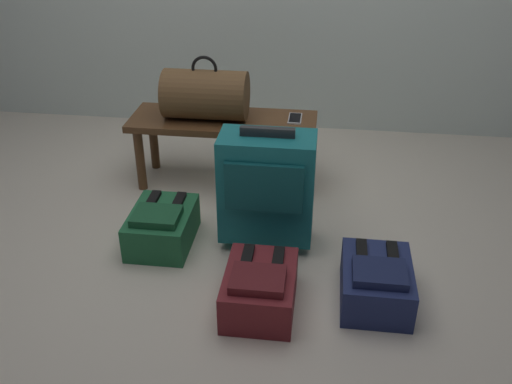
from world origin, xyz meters
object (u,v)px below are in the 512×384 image
backpack_navy (376,282)px  backpack_green (162,226)px  suitcase_upright_teal (267,187)px  duffel_bag_brown (206,94)px  bench (223,129)px  backpack_maroon (260,288)px  cell_phone (295,118)px

backpack_navy → backpack_green: same height
suitcase_upright_teal → backpack_green: suitcase_upright_teal is taller
suitcase_upright_teal → backpack_green: size_ratio=1.56×
duffel_bag_brown → suitcase_upright_teal: 0.72m
duffel_bag_brown → suitcase_upright_teal: (0.39, -0.56, -0.22)m
backpack_green → bench: bearing=73.5°
bench → backpack_navy: bench is taller
backpack_green → backpack_maroon: 0.65m
bench → backpack_navy: (0.79, -0.92, -0.24)m
bench → suitcase_upright_teal: (0.30, -0.56, -0.02)m
bench → backpack_navy: size_ratio=2.63×
cell_phone → backpack_navy: (0.41, -0.96, -0.30)m
cell_phone → backpack_maroon: cell_phone is taller
backpack_green → suitcase_upright_teal: bearing=7.8°
duffel_bag_brown → bench: bearing=0.0°
duffel_bag_brown → backpack_maroon: 1.18m
backpack_navy → backpack_green: 1.02m
cell_phone → backpack_navy: size_ratio=0.38×
backpack_maroon → backpack_green: bearing=142.6°
backpack_maroon → cell_phone: bearing=86.9°
cell_phone → backpack_green: 0.93m
duffel_bag_brown → suitcase_upright_teal: bearing=-55.2°
cell_phone → backpack_green: cell_phone is taller
bench → backpack_maroon: bearing=-72.3°
backpack_green → backpack_maroon: size_ratio=1.00×
bench → cell_phone: 0.39m
bench → backpack_green: bearing=-106.5°
backpack_navy → bench: bearing=130.7°
duffel_bag_brown → backpack_green: (-0.10, -0.63, -0.43)m
suitcase_upright_teal → backpack_maroon: 0.51m
duffel_bag_brown → backpack_navy: bearing=-46.3°
bench → duffel_bag_brown: 0.21m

